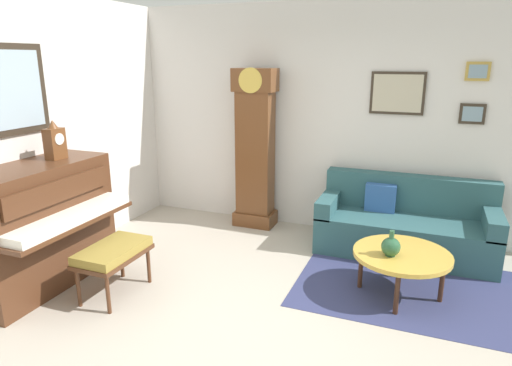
{
  "coord_description": "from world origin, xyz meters",
  "views": [
    {
      "loc": [
        1.13,
        -3.07,
        2.13
      ],
      "look_at": [
        -0.42,
        0.91,
        0.94
      ],
      "focal_mm": 31.29,
      "sensor_mm": 36.0,
      "label": 1
    }
  ],
  "objects_px": {
    "coffee_table": "(402,256)",
    "green_jug": "(391,247)",
    "piano_bench": "(113,254)",
    "couch": "(405,225)",
    "mantel_clock": "(55,142)",
    "grandfather_clock": "(255,153)",
    "piano": "(40,226)"
  },
  "relations": [
    {
      "from": "coffee_table",
      "to": "mantel_clock",
      "type": "bearing_deg",
      "value": -167.37
    },
    {
      "from": "piano",
      "to": "couch",
      "type": "distance_m",
      "value": 3.83
    },
    {
      "from": "piano",
      "to": "coffee_table",
      "type": "relative_size",
      "value": 1.64
    },
    {
      "from": "grandfather_clock",
      "to": "mantel_clock",
      "type": "bearing_deg",
      "value": -124.06
    },
    {
      "from": "piano_bench",
      "to": "couch",
      "type": "height_order",
      "value": "couch"
    },
    {
      "from": "piano_bench",
      "to": "couch",
      "type": "xyz_separation_m",
      "value": [
        2.44,
        1.99,
        -0.09
      ]
    },
    {
      "from": "couch",
      "to": "green_jug",
      "type": "distance_m",
      "value": 1.17
    },
    {
      "from": "piano_bench",
      "to": "couch",
      "type": "bearing_deg",
      "value": 39.28
    },
    {
      "from": "piano_bench",
      "to": "green_jug",
      "type": "xyz_separation_m",
      "value": [
        2.37,
        0.84,
        0.1
      ]
    },
    {
      "from": "coffee_table",
      "to": "green_jug",
      "type": "height_order",
      "value": "green_jug"
    },
    {
      "from": "piano",
      "to": "grandfather_clock",
      "type": "height_order",
      "value": "grandfather_clock"
    },
    {
      "from": "coffee_table",
      "to": "green_jug",
      "type": "bearing_deg",
      "value": -132.2
    },
    {
      "from": "grandfather_clock",
      "to": "coffee_table",
      "type": "relative_size",
      "value": 2.31
    },
    {
      "from": "grandfather_clock",
      "to": "green_jug",
      "type": "distance_m",
      "value": 2.3
    },
    {
      "from": "grandfather_clock",
      "to": "coffee_table",
      "type": "xyz_separation_m",
      "value": [
        1.92,
        -1.22,
        -0.57
      ]
    },
    {
      "from": "coffee_table",
      "to": "green_jug",
      "type": "distance_m",
      "value": 0.19
    },
    {
      "from": "couch",
      "to": "mantel_clock",
      "type": "distance_m",
      "value": 3.81
    },
    {
      "from": "piano_bench",
      "to": "grandfather_clock",
      "type": "xyz_separation_m",
      "value": [
        0.54,
        2.17,
        0.56
      ]
    },
    {
      "from": "piano",
      "to": "grandfather_clock",
      "type": "distance_m",
      "value": 2.63
    },
    {
      "from": "couch",
      "to": "green_jug",
      "type": "bearing_deg",
      "value": -93.2
    },
    {
      "from": "piano_bench",
      "to": "coffee_table",
      "type": "relative_size",
      "value": 0.8
    },
    {
      "from": "piano",
      "to": "mantel_clock",
      "type": "bearing_deg",
      "value": 89.64
    },
    {
      "from": "piano",
      "to": "coffee_table",
      "type": "xyz_separation_m",
      "value": [
        3.24,
        1.03,
        -0.21
      ]
    },
    {
      "from": "grandfather_clock",
      "to": "piano_bench",
      "type": "bearing_deg",
      "value": -104.08
    },
    {
      "from": "piano",
      "to": "mantel_clock",
      "type": "distance_m",
      "value": 0.82
    },
    {
      "from": "grandfather_clock",
      "to": "green_jug",
      "type": "bearing_deg",
      "value": -36.0
    },
    {
      "from": "piano",
      "to": "couch",
      "type": "relative_size",
      "value": 0.76
    },
    {
      "from": "grandfather_clock",
      "to": "couch",
      "type": "bearing_deg",
      "value": -5.42
    },
    {
      "from": "mantel_clock",
      "to": "green_jug",
      "type": "bearing_deg",
      "value": 11.12
    },
    {
      "from": "couch",
      "to": "green_jug",
      "type": "xyz_separation_m",
      "value": [
        -0.06,
        -1.15,
        0.2
      ]
    },
    {
      "from": "piano",
      "to": "piano_bench",
      "type": "height_order",
      "value": "piano"
    },
    {
      "from": "piano_bench",
      "to": "mantel_clock",
      "type": "bearing_deg",
      "value": 163.64
    }
  ]
}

